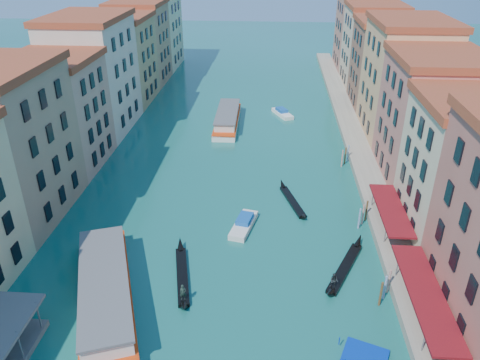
% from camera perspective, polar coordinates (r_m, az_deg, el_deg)
% --- Properties ---
extents(left_bank_palazzos, '(12.80, 128.40, 21.00)m').
position_cam_1_polar(left_bank_palazzos, '(86.59, -18.81, 10.54)').
color(left_bank_palazzos, beige).
rests_on(left_bank_palazzos, ground).
extents(right_bank_palazzos, '(12.80, 128.40, 21.00)m').
position_cam_1_polar(right_bank_palazzos, '(83.47, 20.21, 9.74)').
color(right_bank_palazzos, '#A83B36').
rests_on(right_bank_palazzos, ground).
extents(quay, '(4.00, 140.00, 1.00)m').
position_cam_1_polar(quay, '(84.75, 14.00, 4.20)').
color(quay, gray).
rests_on(quay, ground).
extents(restaurant_awnings, '(3.20, 44.55, 3.12)m').
position_cam_1_polar(restaurant_awnings, '(48.41, 21.86, -13.18)').
color(restaurant_awnings, maroon).
rests_on(restaurant_awnings, ground).
extents(mooring_poles_right, '(1.44, 54.24, 3.20)m').
position_cam_1_polar(mooring_poles_right, '(52.94, 16.63, -10.61)').
color(mooring_poles_right, '#52371C').
rests_on(mooring_poles_right, ground).
extents(vaporetto_near, '(12.24, 22.28, 3.26)m').
position_cam_1_polar(vaporetto_near, '(49.85, -16.08, -13.01)').
color(vaporetto_near, silver).
rests_on(vaporetto_near, ground).
extents(vaporetto_far, '(4.55, 18.71, 2.77)m').
position_cam_1_polar(vaporetto_far, '(92.71, -1.55, 7.56)').
color(vaporetto_far, white).
rests_on(vaporetto_far, ground).
extents(gondola_fore, '(3.65, 12.42, 2.50)m').
position_cam_1_polar(gondola_fore, '(52.16, -7.07, -11.35)').
color(gondola_fore, black).
rests_on(gondola_fore, ground).
extents(gondola_right, '(6.08, 11.78, 2.50)m').
position_cam_1_polar(gondola_right, '(53.87, 12.60, -10.37)').
color(gondola_right, black).
rests_on(gondola_right, ground).
extents(gondola_far, '(4.15, 10.81, 1.57)m').
position_cam_1_polar(gondola_far, '(65.65, 6.36, -2.46)').
color(gondola_far, black).
rests_on(gondola_far, ground).
extents(motorboat_mid, '(3.47, 6.86, 1.36)m').
position_cam_1_polar(motorboat_mid, '(59.75, 0.47, -5.35)').
color(motorboat_mid, silver).
rests_on(motorboat_mid, ground).
extents(motorboat_far, '(4.62, 6.75, 1.35)m').
position_cam_1_polar(motorboat_far, '(98.10, 5.18, 8.16)').
color(motorboat_far, white).
rests_on(motorboat_far, ground).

